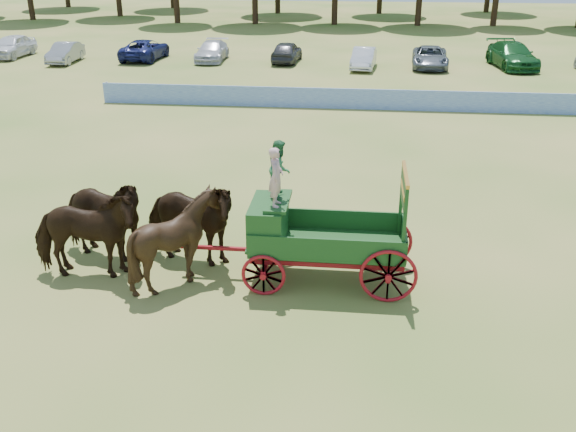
% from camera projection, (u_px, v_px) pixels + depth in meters
% --- Properties ---
extents(ground, '(160.00, 160.00, 0.00)m').
position_uv_depth(ground, '(370.00, 279.00, 16.54)').
color(ground, '#A5894A').
rests_on(ground, ground).
extents(horse_lead_left, '(2.95, 1.54, 2.40)m').
position_uv_depth(horse_lead_left, '(85.00, 235.00, 16.14)').
color(horse_lead_left, black).
rests_on(horse_lead_left, ground).
extents(horse_lead_right, '(3.08, 1.96, 2.40)m').
position_uv_depth(horse_lead_right, '(101.00, 218.00, 17.15)').
color(horse_lead_right, black).
rests_on(horse_lead_right, ground).
extents(horse_wheel_left, '(2.31, 2.08, 2.41)m').
position_uv_depth(horse_wheel_left, '(178.00, 240.00, 15.90)').
color(horse_wheel_left, black).
rests_on(horse_wheel_left, ground).
extents(horse_wheel_right, '(3.07, 1.94, 2.40)m').
position_uv_depth(horse_wheel_right, '(189.00, 222.00, 16.91)').
color(horse_wheel_right, black).
rests_on(horse_wheel_right, ground).
extents(farm_dray, '(6.00, 2.00, 3.60)m').
position_uv_depth(farm_dray, '(300.00, 223.00, 15.98)').
color(farm_dray, maroon).
rests_on(farm_dray, ground).
extents(sponsor_banner, '(26.00, 0.08, 1.05)m').
position_uv_depth(sponsor_banner, '(348.00, 99.00, 32.84)').
color(sponsor_banner, '#1F4AAC').
rests_on(sponsor_banner, ground).
extents(parked_cars, '(42.69, 6.60, 1.65)m').
position_uv_depth(parked_cars, '(300.00, 53.00, 44.54)').
color(parked_cars, silver).
rests_on(parked_cars, ground).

